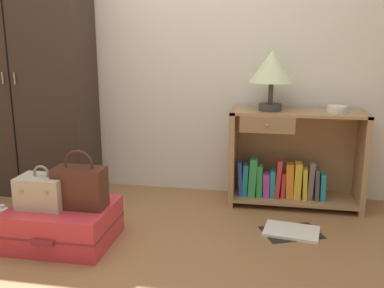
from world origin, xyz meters
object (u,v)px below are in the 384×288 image
Objects in this scene: bottle at (3,220)px; handbag at (80,187)px; bowl at (337,109)px; table_lamp at (272,69)px; train_case at (43,191)px; bookshelf at (291,161)px; wardrobe at (26,76)px; open_book_on_floor at (291,231)px; suitcase_large at (64,224)px.

handbag is at bearing -4.84° from bottle.
table_lamp is at bearing 178.35° from bowl.
bookshelf is at bearing 32.66° from train_case.
bookshelf is (2.13, 0.05, -0.62)m from wardrobe.
table_lamp is at bearing 109.10° from open_book_on_floor.
open_book_on_floor is (1.88, 0.35, -0.08)m from bottle.
handbag reaches higher than bottle.
bookshelf is 3.41× the size of train_case.
bottle is at bearing -73.21° from wardrobe.
wardrobe is at bearing 106.79° from bottle.
suitcase_large is at bearing -5.93° from bottle.
handbag is (0.13, -0.00, 0.25)m from suitcase_large.
wardrobe is 5.31× the size of handbag.
open_book_on_floor is at bearing 10.60° from bottle.
bowl is at bearing 27.08° from train_case.
bowl reaches higher than train_case.
handbag is at bearing -143.98° from bookshelf.
table_lamp is 1.52× the size of train_case.
bookshelf is 1.59× the size of suitcase_large.
wardrobe is 4.35× the size of open_book_on_floor.
train_case is at bearing -147.34° from bookshelf.
bookshelf is at bearing 171.52° from bowl.
bottle is 1.91m from open_book_on_floor.
train_case is at bearing -152.92° from bowl.
bowl reaches higher than bottle.
train_case is 1.62m from open_book_on_floor.
train_case is 0.65× the size of open_book_on_floor.
suitcase_large is at bearing 20.65° from train_case.
table_lamp is 2.13m from bottle.
handbag reaches higher than train_case.
train_case is 0.45m from bottle.
train_case is at bearing -159.35° from suitcase_large.
open_book_on_floor is (2.13, -0.49, -0.96)m from wardrobe.
wardrobe is 1.27m from train_case.
bookshelf is 2.23× the size of open_book_on_floor.
wardrobe is 1.95× the size of bookshelf.
open_book_on_floor is (-0.00, -0.54, -0.33)m from bookshelf.
suitcase_large is at bearing -164.32° from open_book_on_floor.
bookshelf is 1.60m from handbag.
wardrobe is 3.10× the size of suitcase_large.
bowl is 0.39× the size of handbag.
open_book_on_floor is (-0.30, -0.49, -0.75)m from bowl.
wardrobe is 2.39m from open_book_on_floor.
bowl is 2.04m from suitcase_large.
suitcase_large is 3.15× the size of bottle.
bowl reaches higher than handbag.
table_lamp reaches higher than train_case.
train_case is 0.23m from handbag.
train_case is at bearing -13.59° from bottle.
bowl is 0.71× the size of bottle.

